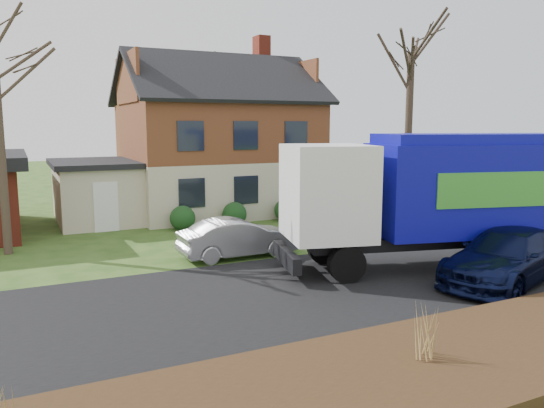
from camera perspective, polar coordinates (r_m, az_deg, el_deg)
name	(u,v)px	position (r m, az deg, el deg)	size (l,w,h in m)	color
ground	(325,288)	(14.96, 5.67, -8.93)	(120.00, 120.00, 0.00)	#2A4818
road	(325,287)	(14.96, 5.67, -8.90)	(80.00, 7.00, 0.02)	black
mulch_verge	(472,357)	(11.04, 20.71, -15.13)	(80.00, 3.50, 0.30)	black
main_house	(209,134)	(27.57, -6.84, 7.52)	(12.95, 8.95, 9.26)	beige
garbage_truck	(445,191)	(17.47, 18.07, 1.34)	(10.15, 4.92, 4.20)	black
silver_sedan	(238,238)	(18.13, -3.70, -3.65)	(1.40, 4.02, 1.32)	#AEB0B6
navy_wagon	(506,256)	(16.61, 23.89, -5.17)	(2.12, 5.21, 1.51)	black
tree_front_east	(412,25)	(28.16, 14.87, 18.08)	(4.11, 4.11, 11.42)	#392B22
tree_back	(203,64)	(37.70, -7.41, 14.67)	(3.24, 3.24, 10.27)	#3E3525
grass_clump_mid	(428,332)	(10.22, 16.46, -13.11)	(0.34, 0.28, 0.94)	#A48448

